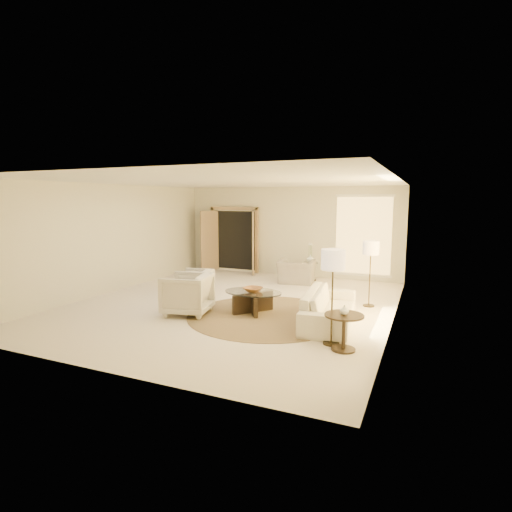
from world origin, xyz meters
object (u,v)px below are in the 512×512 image
at_px(armchair_left, 195,282).
at_px(side_vase, 310,258).
at_px(end_vase, 344,310).
at_px(accent_chair, 296,268).
at_px(coffee_table, 253,299).
at_px(sofa, 329,307).
at_px(floor_lamp_near, 371,251).
at_px(armchair_right, 187,292).
at_px(end_table, 344,326).
at_px(floor_lamp_far, 333,264).
at_px(side_table, 310,269).
at_px(bowl, 253,289).

height_order(armchair_left, side_vase, side_vase).
bearing_deg(end_vase, side_vase, 111.18).
xyz_separation_m(accent_chair, coffee_table, (0.10, -3.33, -0.16)).
relative_size(sofa, armchair_left, 2.86).
distance_m(floor_lamp_near, side_vase, 3.15).
relative_size(armchair_right, side_vase, 4.02).
distance_m(armchair_left, coffee_table, 1.93).
relative_size(floor_lamp_near, side_vase, 6.36).
relative_size(armchair_left, coffee_table, 0.58).
bearing_deg(side_vase, armchair_left, -121.70).
bearing_deg(side_vase, armchair_right, -107.44).
relative_size(end_vase, side_vase, 0.65).
xyz_separation_m(armchair_left, coffee_table, (1.83, -0.61, -0.10)).
distance_m(end_table, floor_lamp_far, 1.00).
bearing_deg(coffee_table, floor_lamp_far, -31.57).
xyz_separation_m(armchair_right, side_vase, (1.41, 4.48, 0.19)).
bearing_deg(side_table, bowl, -92.50).
relative_size(coffee_table, side_vase, 5.70).
relative_size(side_table, side_vase, 2.35).
bearing_deg(bowl, side_vase, 87.50).
bearing_deg(armchair_right, floor_lamp_far, 67.87).
height_order(coffee_table, floor_lamp_near, floor_lamp_near).
bearing_deg(bowl, side_table, 87.50).
relative_size(armchair_left, end_table, 1.24).
distance_m(armchair_right, bowl, 1.39).
distance_m(coffee_table, bowl, 0.22).
distance_m(coffee_table, side_vase, 3.87).
xyz_separation_m(floor_lamp_far, side_vase, (-1.79, 5.06, -0.70)).
xyz_separation_m(side_table, floor_lamp_far, (1.79, -5.06, 1.03)).
xyz_separation_m(armchair_right, bowl, (1.24, 0.63, 0.04)).
relative_size(sofa, armchair_right, 2.36).
height_order(coffee_table, bowl, bowl).
bearing_deg(side_table, floor_lamp_near, -48.83).
xyz_separation_m(end_table, floor_lamp_near, (0.00, 2.92, 0.86)).
relative_size(armchair_right, side_table, 1.71).
relative_size(coffee_table, floor_lamp_far, 0.84).
relative_size(end_table, bowl, 1.62).
xyz_separation_m(end_table, end_vase, (0.00, 0.00, 0.26)).
height_order(sofa, armchair_left, armchair_left).
bearing_deg(armchair_right, coffee_table, 104.93).
xyz_separation_m(end_table, side_table, (-2.03, 5.24, -0.07)).
bearing_deg(sofa, armchair_right, 94.58).
height_order(armchair_left, side_table, armchair_left).
distance_m(sofa, armchair_right, 2.95).
bearing_deg(sofa, floor_lamp_far, -171.29).
height_order(coffee_table, side_table, side_table).
bearing_deg(floor_lamp_near, armchair_left, -167.22).
relative_size(armchair_right, end_vase, 6.19).
distance_m(floor_lamp_far, bowl, 2.45).
distance_m(armchair_left, accent_chair, 3.23).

